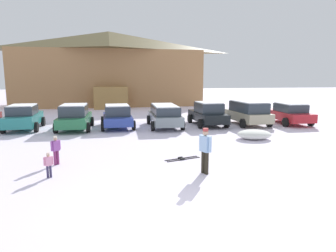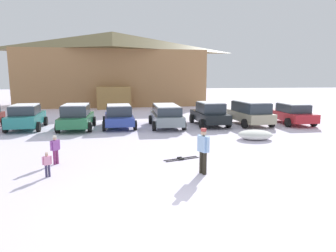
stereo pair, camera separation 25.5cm
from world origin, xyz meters
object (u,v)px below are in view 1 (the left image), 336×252
at_px(skier_adult_in_blue_parka, 205,148).
at_px(pair_of_skis, 182,159).
at_px(parked_green_coupe, 75,117).
at_px(parked_teal_hatchback, 24,117).
at_px(skier_child_in_purple_jacket, 56,149).
at_px(parked_grey_wagon, 165,115).
at_px(ski_lodge, 110,68).
at_px(parked_black_sedan, 208,114).
at_px(skier_child_in_pink_snowsuit, 49,164).
at_px(parked_beige_suv, 248,112).
at_px(plowed_snow_pile, 254,134).
at_px(parked_blue_hatchback, 117,116).
at_px(parked_red_sedan, 289,113).

distance_m(skier_adult_in_blue_parka, pair_of_skis, 2.23).
distance_m(parked_green_coupe, skier_adult_in_blue_parka, 11.87).
height_order(parked_teal_hatchback, pair_of_skis, parked_teal_hatchback).
bearing_deg(parked_teal_hatchback, skier_child_in_purple_jacket, -66.42).
height_order(parked_grey_wagon, skier_adult_in_blue_parka, skier_adult_in_blue_parka).
xyz_separation_m(ski_lodge, pair_of_skis, (3.88, -26.43, -4.49)).
bearing_deg(parked_black_sedan, skier_adult_in_blue_parka, -106.81).
bearing_deg(skier_child_in_pink_snowsuit, parked_green_coupe, 93.23).
height_order(parked_beige_suv, skier_child_in_purple_jacket, parked_beige_suv).
distance_m(parked_black_sedan, parked_beige_suv, 2.95).
height_order(parked_grey_wagon, plowed_snow_pile, parked_grey_wagon).
relative_size(parked_blue_hatchback, parked_beige_suv, 1.00).
bearing_deg(skier_child_in_purple_jacket, pair_of_skis, 0.18).
height_order(parked_grey_wagon, skier_child_in_purple_jacket, parked_grey_wagon).
bearing_deg(ski_lodge, skier_adult_in_blue_parka, -81.36).
relative_size(ski_lodge, plowed_snow_pile, 11.58).
bearing_deg(plowed_snow_pile, parked_grey_wagon, 132.58).
relative_size(parked_green_coupe, parked_red_sedan, 0.99).
distance_m(parked_red_sedan, skier_child_in_purple_jacket, 17.10).
distance_m(parked_teal_hatchback, skier_child_in_pink_snowsuit, 11.03).
height_order(parked_grey_wagon, parked_black_sedan, parked_black_sedan).
height_order(ski_lodge, parked_teal_hatchback, ski_lodge).
distance_m(parked_grey_wagon, parked_red_sedan, 9.36).
bearing_deg(parked_beige_suv, parked_red_sedan, 0.80).
bearing_deg(parked_green_coupe, skier_child_in_purple_jacket, -86.67).
xyz_separation_m(parked_grey_wagon, parked_black_sedan, (3.18, 0.27, -0.00)).
relative_size(skier_child_in_pink_snowsuit, pair_of_skis, 0.56).
xyz_separation_m(parked_blue_hatchback, pair_of_skis, (2.82, -8.53, -0.78)).
distance_m(parked_grey_wagon, skier_child_in_purple_jacket, 10.00).
bearing_deg(parked_black_sedan, parked_blue_hatchback, -179.64).
bearing_deg(parked_green_coupe, plowed_snow_pile, -24.40).
distance_m(skier_adult_in_blue_parka, plowed_snow_pile, 7.07).
relative_size(parked_black_sedan, skier_child_in_pink_snowsuit, 4.79).
xyz_separation_m(parked_teal_hatchback, parked_blue_hatchback, (6.11, -0.19, -0.04)).
relative_size(parked_green_coupe, plowed_snow_pile, 2.22).
bearing_deg(pair_of_skis, parked_green_coupe, 124.23).
bearing_deg(parked_black_sedan, parked_green_coupe, -177.93).
bearing_deg(skier_adult_in_blue_parka, parked_blue_hatchback, 107.19).
height_order(parked_teal_hatchback, plowed_snow_pile, parked_teal_hatchback).
bearing_deg(parked_beige_suv, parked_blue_hatchback, 178.66).
bearing_deg(parked_grey_wagon, skier_child_in_purple_jacket, -123.75).
bearing_deg(parked_grey_wagon, parked_green_coupe, -179.40).
xyz_separation_m(parked_grey_wagon, pair_of_skis, (-0.43, -8.30, -0.83)).
distance_m(parked_grey_wagon, plowed_snow_pile, 6.55).
bearing_deg(parked_beige_suv, plowed_snow_pile, -109.52).
xyz_separation_m(parked_beige_suv, skier_adult_in_blue_parka, (-6.12, -10.29, 0.02)).
relative_size(ski_lodge, parked_red_sedan, 5.18).
bearing_deg(parked_teal_hatchback, skier_adult_in_blue_parka, -48.82).
relative_size(parked_teal_hatchback, skier_adult_in_blue_parka, 2.55).
bearing_deg(parked_blue_hatchback, parked_black_sedan, 0.36).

